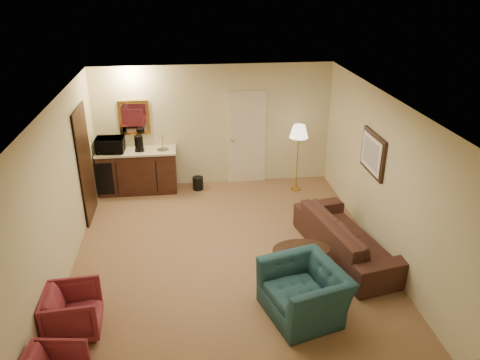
{
  "coord_description": "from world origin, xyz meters",
  "views": [
    {
      "loc": [
        -0.58,
        -6.53,
        4.32
      ],
      "look_at": [
        0.26,
        0.5,
        1.14
      ],
      "focal_mm": 35.0,
      "sensor_mm": 36.0,
      "label": 1
    }
  ],
  "objects_px": {
    "sofa": "(348,231)",
    "teal_armchair": "(305,284)",
    "microwave": "(110,143)",
    "rose_chair_near": "(73,309)",
    "wetbar_cabinet": "(138,171)",
    "coffee_maker": "(139,143)",
    "waste_bin": "(198,183)",
    "floor_lamp": "(298,158)",
    "coffee_table": "(300,263)"
  },
  "relations": [
    {
      "from": "wetbar_cabinet",
      "to": "floor_lamp",
      "type": "height_order",
      "value": "floor_lamp"
    },
    {
      "from": "wetbar_cabinet",
      "to": "sofa",
      "type": "distance_m",
      "value": 4.62
    },
    {
      "from": "microwave",
      "to": "coffee_maker",
      "type": "height_order",
      "value": "microwave"
    },
    {
      "from": "wetbar_cabinet",
      "to": "coffee_table",
      "type": "bearing_deg",
      "value": -51.81
    },
    {
      "from": "microwave",
      "to": "floor_lamp",
      "type": "bearing_deg",
      "value": -2.08
    },
    {
      "from": "rose_chair_near",
      "to": "coffee_table",
      "type": "height_order",
      "value": "rose_chair_near"
    },
    {
      "from": "rose_chair_near",
      "to": "coffee_table",
      "type": "distance_m",
      "value": 3.3
    },
    {
      "from": "coffee_maker",
      "to": "rose_chair_near",
      "type": "bearing_deg",
      "value": -101.97
    },
    {
      "from": "teal_armchair",
      "to": "floor_lamp",
      "type": "xyz_separation_m",
      "value": [
        0.81,
        3.92,
        0.25
      ]
    },
    {
      "from": "microwave",
      "to": "rose_chair_near",
      "type": "bearing_deg",
      "value": -87.7
    },
    {
      "from": "teal_armchair",
      "to": "floor_lamp",
      "type": "height_order",
      "value": "floor_lamp"
    },
    {
      "from": "coffee_table",
      "to": "rose_chair_near",
      "type": "bearing_deg",
      "value": -165.55
    },
    {
      "from": "rose_chair_near",
      "to": "coffee_table",
      "type": "xyz_separation_m",
      "value": [
        3.19,
        0.82,
        -0.1
      ]
    },
    {
      "from": "wetbar_cabinet",
      "to": "coffee_maker",
      "type": "bearing_deg",
      "value": -19.35
    },
    {
      "from": "wetbar_cabinet",
      "to": "teal_armchair",
      "type": "xyz_separation_m",
      "value": [
        2.54,
        -4.24,
        0.02
      ]
    },
    {
      "from": "sofa",
      "to": "rose_chair_near",
      "type": "relative_size",
      "value": 3.26
    },
    {
      "from": "wetbar_cabinet",
      "to": "microwave",
      "type": "height_order",
      "value": "microwave"
    },
    {
      "from": "wetbar_cabinet",
      "to": "teal_armchair",
      "type": "distance_m",
      "value": 4.95
    },
    {
      "from": "coffee_table",
      "to": "waste_bin",
      "type": "bearing_deg",
      "value": 113.26
    },
    {
      "from": "sofa",
      "to": "teal_armchair",
      "type": "height_order",
      "value": "teal_armchair"
    },
    {
      "from": "teal_armchair",
      "to": "waste_bin",
      "type": "bearing_deg",
      "value": -179.09
    },
    {
      "from": "microwave",
      "to": "teal_armchair",
      "type": "bearing_deg",
      "value": -51.93
    },
    {
      "from": "waste_bin",
      "to": "coffee_maker",
      "type": "bearing_deg",
      "value": 177.95
    },
    {
      "from": "waste_bin",
      "to": "coffee_maker",
      "type": "relative_size",
      "value": 0.85
    },
    {
      "from": "wetbar_cabinet",
      "to": "coffee_maker",
      "type": "distance_m",
      "value": 0.63
    },
    {
      "from": "sofa",
      "to": "floor_lamp",
      "type": "xyz_separation_m",
      "value": [
        -0.25,
        2.58,
        0.28
      ]
    },
    {
      "from": "wetbar_cabinet",
      "to": "waste_bin",
      "type": "distance_m",
      "value": 1.29
    },
    {
      "from": "wetbar_cabinet",
      "to": "coffee_table",
      "type": "relative_size",
      "value": 1.88
    },
    {
      "from": "teal_armchair",
      "to": "sofa",
      "type": "bearing_deg",
      "value": 125.43
    },
    {
      "from": "teal_armchair",
      "to": "microwave",
      "type": "distance_m",
      "value": 5.24
    },
    {
      "from": "wetbar_cabinet",
      "to": "sofa",
      "type": "xyz_separation_m",
      "value": [
        3.6,
        -2.9,
        -0.01
      ]
    },
    {
      "from": "rose_chair_near",
      "to": "microwave",
      "type": "bearing_deg",
      "value": -4.28
    },
    {
      "from": "sofa",
      "to": "waste_bin",
      "type": "height_order",
      "value": "sofa"
    },
    {
      "from": "coffee_table",
      "to": "microwave",
      "type": "distance_m",
      "value": 4.74
    },
    {
      "from": "coffee_table",
      "to": "coffee_maker",
      "type": "relative_size",
      "value": 2.65
    },
    {
      "from": "coffee_maker",
      "to": "teal_armchair",
      "type": "bearing_deg",
      "value": -63.88
    },
    {
      "from": "coffee_table",
      "to": "waste_bin",
      "type": "xyz_separation_m",
      "value": [
        -1.44,
        3.35,
        -0.11
      ]
    },
    {
      "from": "rose_chair_near",
      "to": "teal_armchair",
      "type": "bearing_deg",
      "value": -94.31
    },
    {
      "from": "microwave",
      "to": "coffee_maker",
      "type": "xyz_separation_m",
      "value": [
        0.58,
        -0.0,
        -0.03
      ]
    },
    {
      "from": "wetbar_cabinet",
      "to": "coffee_table",
      "type": "height_order",
      "value": "wetbar_cabinet"
    },
    {
      "from": "coffee_maker",
      "to": "floor_lamp",
      "type": "bearing_deg",
      "value": -9.23
    },
    {
      "from": "sofa",
      "to": "microwave",
      "type": "xyz_separation_m",
      "value": [
        -4.1,
        2.88,
        0.66
      ]
    },
    {
      "from": "rose_chair_near",
      "to": "waste_bin",
      "type": "bearing_deg",
      "value": -27.04
    },
    {
      "from": "teal_armchair",
      "to": "microwave",
      "type": "bearing_deg",
      "value": -160.48
    },
    {
      "from": "wetbar_cabinet",
      "to": "teal_armchair",
      "type": "bearing_deg",
      "value": -59.11
    },
    {
      "from": "teal_armchair",
      "to": "coffee_maker",
      "type": "relative_size",
      "value": 3.32
    },
    {
      "from": "coffee_table",
      "to": "coffee_maker",
      "type": "xyz_separation_m",
      "value": [
        -2.61,
        3.39,
        0.83
      ]
    },
    {
      "from": "floor_lamp",
      "to": "coffee_maker",
      "type": "height_order",
      "value": "floor_lamp"
    },
    {
      "from": "sofa",
      "to": "coffee_maker",
      "type": "xyz_separation_m",
      "value": [
        -3.52,
        2.87,
        0.64
      ]
    },
    {
      "from": "sofa",
      "to": "rose_chair_near",
      "type": "bearing_deg",
      "value": 96.62
    }
  ]
}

